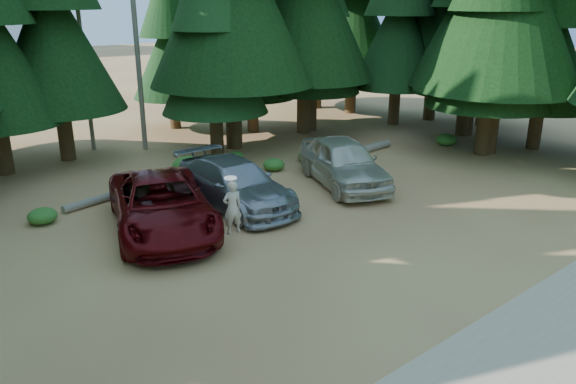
% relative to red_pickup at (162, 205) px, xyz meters
% --- Properties ---
extents(ground, '(160.00, 160.00, 0.00)m').
position_rel_red_pickup_xyz_m(ground, '(3.42, -4.61, -0.87)').
color(ground, '#9A5E41').
rests_on(ground, ground).
extents(gravel_strip, '(26.00, 3.50, 0.01)m').
position_rel_red_pickup_xyz_m(gravel_strip, '(3.42, -11.11, -0.87)').
color(gravel_strip, tan).
rests_on(gravel_strip, ground).
extents(forest_belt_north, '(36.00, 7.00, 22.00)m').
position_rel_red_pickup_xyz_m(forest_belt_north, '(3.42, 10.39, -0.87)').
color(forest_belt_north, black).
rests_on(forest_belt_north, ground).
extents(forest_belt_east, '(6.00, 22.00, 22.00)m').
position_rel_red_pickup_xyz_m(forest_belt_east, '(18.92, -0.61, -0.87)').
color(forest_belt_east, black).
rests_on(forest_belt_east, ground).
extents(snag_front, '(0.24, 0.24, 12.00)m').
position_rel_red_pickup_xyz_m(snag_front, '(4.22, 9.89, 5.13)').
color(snag_front, '#736E5C').
rests_on(snag_front, ground).
extents(snag_back, '(0.20, 0.20, 10.00)m').
position_rel_red_pickup_xyz_m(snag_back, '(2.22, 11.39, 4.13)').
color(snag_back, '#736E5C').
rests_on(snag_back, ground).
extents(red_pickup, '(4.82, 6.88, 1.74)m').
position_rel_red_pickup_xyz_m(red_pickup, '(0.00, 0.00, 0.00)').
color(red_pickup, '#57070A').
rests_on(red_pickup, ground).
extents(silver_minivan_center, '(2.49, 5.70, 1.63)m').
position_rel_red_pickup_xyz_m(silver_minivan_center, '(3.05, 0.41, -0.06)').
color(silver_minivan_center, '#96989E').
rests_on(silver_minivan_center, ground).
extents(silver_minivan_right, '(4.09, 5.88, 1.86)m').
position_rel_red_pickup_xyz_m(silver_minivan_right, '(7.67, -0.32, 0.06)').
color(silver_minivan_right, beige).
rests_on(silver_minivan_right, ground).
extents(frisbee_player, '(0.64, 0.48, 1.70)m').
position_rel_red_pickup_xyz_m(frisbee_player, '(1.00, -2.47, 0.38)').
color(frisbee_player, beige).
rests_on(frisbee_player, ground).
extents(log_left, '(4.02, 1.11, 0.29)m').
position_rel_red_pickup_xyz_m(log_left, '(0.02, 3.88, -0.73)').
color(log_left, '#736E5C').
rests_on(log_left, ground).
extents(log_mid, '(3.36, 2.48, 0.32)m').
position_rel_red_pickup_xyz_m(log_mid, '(2.54, 3.92, -0.71)').
color(log_mid, '#736E5C').
rests_on(log_mid, ground).
extents(log_right, '(5.56, 0.76, 0.35)m').
position_rel_red_pickup_xyz_m(log_right, '(10.96, 2.39, -0.69)').
color(log_right, '#736E5C').
rests_on(log_right, ground).
extents(shrub_left, '(0.93, 0.93, 0.51)m').
position_rel_red_pickup_xyz_m(shrub_left, '(-2.75, 3.05, -0.62)').
color(shrub_left, '#22631D').
rests_on(shrub_left, ground).
extents(shrub_center_left, '(1.41, 1.41, 0.78)m').
position_rel_red_pickup_xyz_m(shrub_center_left, '(3.69, 4.73, -0.48)').
color(shrub_center_left, '#22631D').
rests_on(shrub_center_left, ground).
extents(shrub_center_right, '(0.71, 0.71, 0.39)m').
position_rel_red_pickup_xyz_m(shrub_center_right, '(6.50, 5.39, -0.68)').
color(shrub_center_right, '#22631D').
rests_on(shrub_center_right, ground).
extents(shrub_right, '(0.92, 0.92, 0.51)m').
position_rel_red_pickup_xyz_m(shrub_right, '(6.81, 2.99, -0.62)').
color(shrub_right, '#22631D').
rests_on(shrub_right, ground).
extents(shrub_far_right, '(0.93, 0.93, 0.51)m').
position_rel_red_pickup_xyz_m(shrub_far_right, '(8.87, 3.10, -0.62)').
color(shrub_far_right, '#22631D').
rests_on(shrub_far_right, ground).
extents(shrub_edge_east, '(1.04, 1.04, 0.57)m').
position_rel_red_pickup_xyz_m(shrub_edge_east, '(16.18, 0.89, -0.59)').
color(shrub_edge_east, '#22631D').
rests_on(shrub_edge_east, ground).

